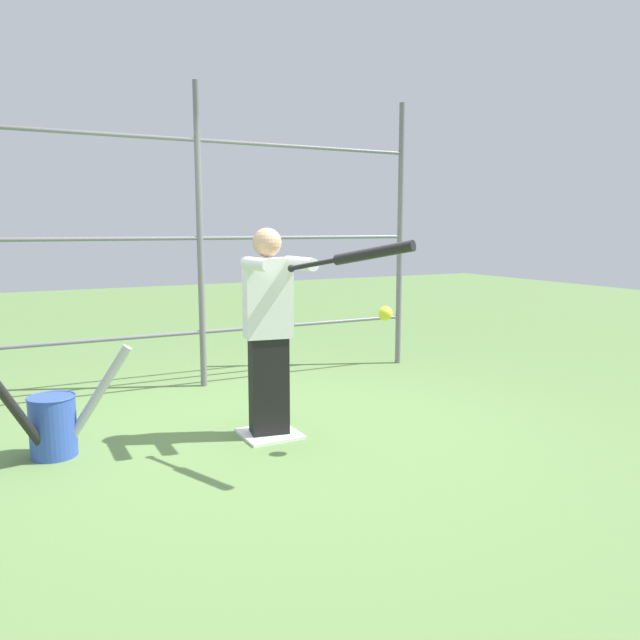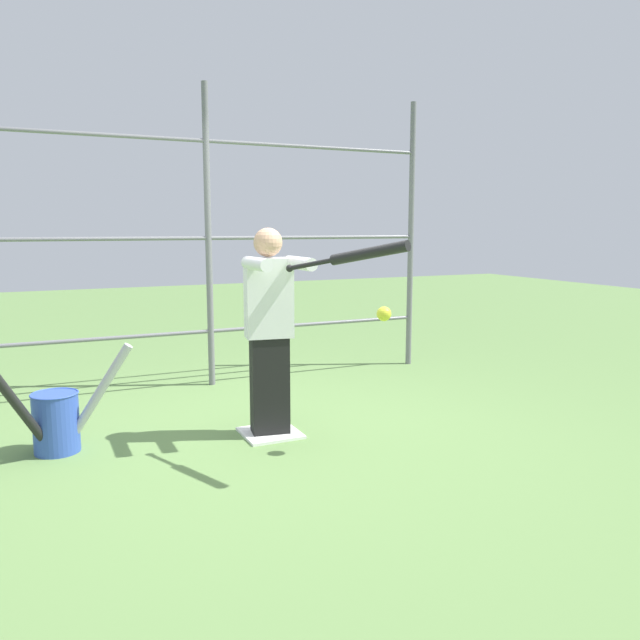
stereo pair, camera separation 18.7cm
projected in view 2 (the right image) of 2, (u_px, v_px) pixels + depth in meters
The scene contains 7 objects.
ground_plane at pixel (270, 434), 4.52m from camera, with size 24.00×24.00×0.00m, color #608447.
home_plate at pixel (270, 433), 4.51m from camera, with size 0.40×0.40×0.02m.
fence_backstop at pixel (208, 238), 5.75m from camera, with size 4.47×0.06×2.78m.
batter at pixel (270, 325), 4.39m from camera, with size 0.38×0.54×1.48m.
baseball_bat_swinging at pixel (358, 255), 3.65m from camera, with size 0.46×0.80×0.22m.
softball_in_flight at pixel (384, 314), 4.03m from camera, with size 0.10×0.10×0.10m.
bat_bucket at pixel (57, 419), 4.12m from camera, with size 0.90×0.53×0.73m.
Camera 2 is at (1.49, 4.10, 1.48)m, focal length 35.00 mm.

